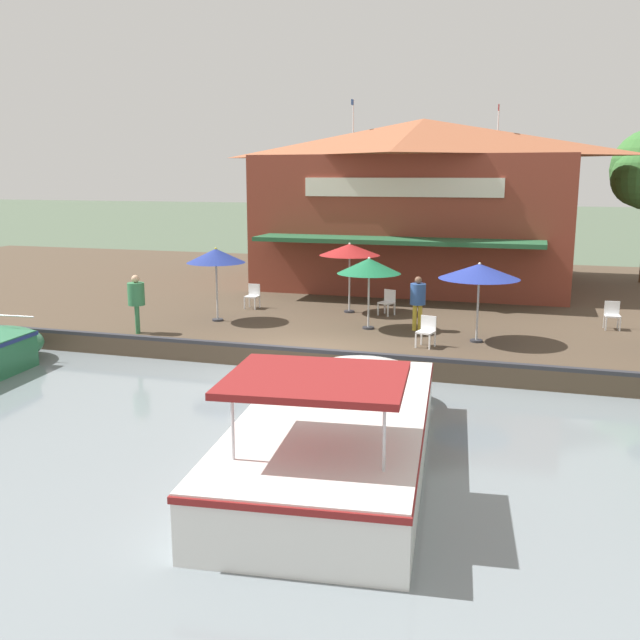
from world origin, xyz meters
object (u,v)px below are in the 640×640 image
Objects in this scene: person_at_quay_edge at (418,297)px; person_mid_patio at (136,297)px; motorboat_fourth_along at (342,421)px; patio_umbrella_mid_patio_right at (216,256)px; cafe_chair_back_row_seat at (612,314)px; waterfront_restaurant at (421,200)px; cafe_chair_facing_river at (427,330)px; patio_umbrella_far_corner at (350,250)px; cafe_chair_far_corner_seat at (388,301)px; patio_umbrella_near_quay_edge at (369,266)px; cafe_chair_under_first_umbrella at (253,295)px; tree_downstream_bank at (461,194)px; patio_umbrella_back_row at (479,271)px.

person_at_quay_edge is 0.94× the size of person_mid_patio.
patio_umbrella_mid_patio_right is at bearing -142.12° from motorboat_fourth_along.
cafe_chair_back_row_seat is 0.09× the size of motorboat_fourth_along.
waterfront_restaurant reaches higher than cafe_chair_facing_river.
patio_umbrella_far_corner is 2.83× the size of cafe_chair_far_corner_seat.
person_at_quay_edge is (-0.22, 1.48, -0.91)m from patio_umbrella_near_quay_edge.
person_mid_patio is at bearing -70.42° from person_at_quay_edge.
patio_umbrella_mid_patio_right is 2.95m from cafe_chair_under_first_umbrella.
cafe_chair_facing_river is 0.51× the size of person_at_quay_edge.
cafe_chair_back_row_seat is (8.26, 7.28, -3.09)m from waterfront_restaurant.
patio_umbrella_near_quay_edge is at bearing 27.12° from patio_umbrella_far_corner.
patio_umbrella_near_quay_edge is 2.62× the size of cafe_chair_under_first_umbrella.
waterfront_restaurant is at bearing -169.90° from cafe_chair_facing_river.
patio_umbrella_mid_patio_right is 0.43× the size of tree_downstream_bank.
patio_umbrella_mid_patio_right is at bearing -54.47° from patio_umbrella_far_corner.
cafe_chair_far_corner_seat is at bearing 117.13° from patio_umbrella_mid_patio_right.
patio_umbrella_near_quay_edge is 1.34× the size of person_at_quay_edge.
person_mid_patio is at bearing -26.09° from waterfront_restaurant.
cafe_chair_under_first_umbrella is at bearing 174.28° from patio_umbrella_mid_patio_right.
patio_umbrella_mid_patio_right is at bearing -87.33° from patio_umbrella_near_quay_edge.
person_at_quay_edge is 14.79m from tree_downstream_bank.
tree_downstream_bank reaches higher than patio_umbrella_near_quay_edge.
waterfront_restaurant is at bearing 155.43° from patio_umbrella_mid_patio_right.
patio_umbrella_near_quay_edge reaches higher than motorboat_fourth_along.
patio_umbrella_back_row is at bearing 61.16° from person_at_quay_edge.
cafe_chair_under_first_umbrella is 6.54m from person_at_quay_edge.
cafe_chair_facing_river is at bearing 95.40° from person_mid_patio.
patio_umbrella_near_quay_edge is at bearing 0.59° from waterfront_restaurant.
patio_umbrella_near_quay_edge is at bearing 111.92° from person_mid_patio.
patio_umbrella_mid_patio_right is at bearing -102.56° from cafe_chair_facing_river.
person_at_quay_edge is at bearing 50.95° from patio_umbrella_far_corner.
patio_umbrella_back_row is 1.37× the size of person_at_quay_edge.
tree_downstream_bank is (-23.29, -0.36, 3.66)m from motorboat_fourth_along.
person_at_quay_edge is 8.45m from person_mid_patio.
tree_downstream_bank is at bearing 154.98° from cafe_chair_under_first_umbrella.
person_at_quay_edge is at bearing 1.37° from tree_downstream_bank.
cafe_chair_far_corner_seat is (8.04, 0.22, -3.09)m from waterfront_restaurant.
tree_downstream_bank is at bearing 156.33° from person_mid_patio.
patio_umbrella_mid_patio_right is 2.81× the size of cafe_chair_facing_river.
motorboat_fourth_along is at bearing 30.07° from cafe_chair_under_first_umbrella.
patio_umbrella_far_corner reaches higher than cafe_chair_far_corner_seat.
patio_umbrella_far_corner is 2.17m from cafe_chair_far_corner_seat.
person_at_quay_edge reaches higher than cafe_chair_far_corner_seat.
patio_umbrella_back_row is at bearing 100.40° from person_mid_patio.
patio_umbrella_near_quay_edge is 7.63m from cafe_chair_back_row_seat.
patio_umbrella_far_corner is at bearing -125.19° from patio_umbrella_back_row.
cafe_chair_facing_river is at bearing -52.04° from patio_umbrella_back_row.
motorboat_fourth_along is at bearing 4.81° from waterfront_restaurant.
person_at_quay_edge is (-0.45, 6.45, -1.08)m from patio_umbrella_mid_patio_right.
cafe_chair_far_corner_seat is (-4.17, -1.95, 0.00)m from cafe_chair_facing_river.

